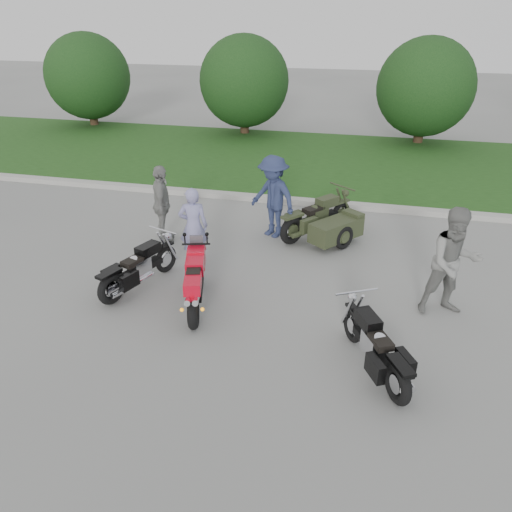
% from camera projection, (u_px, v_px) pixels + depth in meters
% --- Properties ---
extents(ground, '(80.00, 80.00, 0.00)m').
position_uv_depth(ground, '(214.00, 320.00, 8.67)').
color(ground, gray).
rests_on(ground, ground).
extents(curb, '(60.00, 0.30, 0.15)m').
position_uv_depth(curb, '(280.00, 200.00, 13.85)').
color(curb, '#AAA8A0').
rests_on(curb, ground).
extents(grass_strip, '(60.00, 8.00, 0.14)m').
position_uv_depth(grass_strip, '(303.00, 160.00, 17.47)').
color(grass_strip, '#2D6020').
rests_on(grass_strip, ground).
extents(tree_far_left, '(3.60, 3.60, 4.00)m').
position_uv_depth(tree_far_left, '(88.00, 76.00, 21.53)').
color(tree_far_left, '#3F2B1C').
rests_on(tree_far_left, ground).
extents(tree_mid_left, '(3.60, 3.60, 4.00)m').
position_uv_depth(tree_mid_left, '(244.00, 81.00, 20.06)').
color(tree_mid_left, '#3F2B1C').
rests_on(tree_mid_left, ground).
extents(tree_mid_right, '(3.60, 3.60, 4.00)m').
position_uv_depth(tree_mid_right, '(425.00, 87.00, 18.59)').
color(tree_mid_right, '#3F2B1C').
rests_on(tree_mid_right, ground).
extents(sportbike_red, '(0.72, 1.88, 0.91)m').
position_uv_depth(sportbike_red, '(195.00, 281.00, 8.80)').
color(sportbike_red, black).
rests_on(sportbike_red, ground).
extents(cruiser_left, '(0.80, 1.97, 0.79)m').
position_uv_depth(cruiser_left, '(137.00, 270.00, 9.47)').
color(cruiser_left, black).
rests_on(cruiser_left, ground).
extents(cruiser_right, '(1.08, 1.85, 0.78)m').
position_uv_depth(cruiser_right, '(377.00, 349.00, 7.27)').
color(cruiser_right, black).
rests_on(cruiser_right, ground).
extents(cruiser_sidecar, '(1.85, 2.10, 0.88)m').
position_uv_depth(cruiser_sidecar, '(327.00, 225.00, 11.40)').
color(cruiser_sidecar, black).
rests_on(cruiser_sidecar, ground).
extents(person_stripe, '(0.68, 0.53, 1.65)m').
position_uv_depth(person_stripe, '(193.00, 226.00, 10.27)').
color(person_stripe, '#8C8ABC').
rests_on(person_stripe, ground).
extents(person_grey, '(1.14, 1.00, 1.96)m').
position_uv_depth(person_grey, '(454.00, 263.00, 8.47)').
color(person_grey, gray).
rests_on(person_grey, ground).
extents(person_denim, '(1.44, 1.24, 1.93)m').
position_uv_depth(person_denim, '(273.00, 197.00, 11.46)').
color(person_denim, navy).
rests_on(person_denim, ground).
extents(person_back, '(0.77, 1.13, 1.78)m').
position_uv_depth(person_back, '(162.00, 204.00, 11.23)').
color(person_back, gray).
rests_on(person_back, ground).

